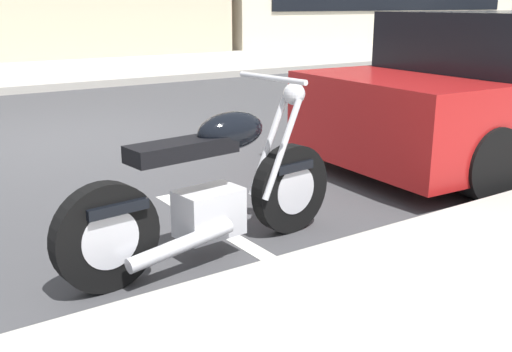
% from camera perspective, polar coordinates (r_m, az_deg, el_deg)
% --- Properties ---
extents(ground_plane, '(260.00, 260.00, 0.00)m').
position_cam_1_polar(ground_plane, '(7.38, -17.45, 3.22)').
color(ground_plane, '#3D3D3F').
extents(sidewalk_far_curb, '(120.00, 5.00, 0.14)m').
position_cam_1_polar(sidewalk_far_curb, '(19.64, 11.84, 11.44)').
color(sidewalk_far_curb, '#ADA89E').
rests_on(sidewalk_far_curb, ground).
extents(parking_stall_stripe, '(0.12, 2.20, 0.01)m').
position_cam_1_polar(parking_stall_stripe, '(4.16, -2.36, -5.76)').
color(parking_stall_stripe, silver).
rests_on(parking_stall_stripe, ground).
extents(parked_motorcycle, '(2.02, 0.62, 1.11)m').
position_cam_1_polar(parked_motorcycle, '(3.73, -4.24, -1.55)').
color(parked_motorcycle, black).
rests_on(parked_motorcycle, ground).
extents(parked_car_behind_motorcycle, '(4.43, 2.11, 1.48)m').
position_cam_1_polar(parked_car_behind_motorcycle, '(6.74, 23.23, 7.49)').
color(parked_car_behind_motorcycle, '#AD1919').
rests_on(parked_car_behind_motorcycle, ground).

